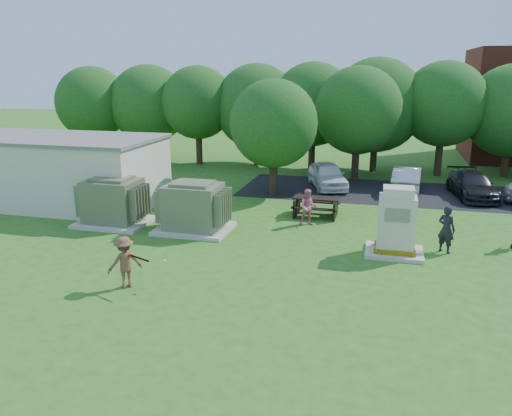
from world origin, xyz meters
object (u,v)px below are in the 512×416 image
(transformer_left, at_px, (113,202))
(picnic_table, at_px, (316,204))
(person_at_picnic, at_px, (308,207))
(person_by_generator, at_px, (446,229))
(car_dark, at_px, (472,185))
(transformer_right, at_px, (194,208))
(generator_cabinet, at_px, (396,225))
(car_silver_a, at_px, (407,179))
(batter, at_px, (125,262))
(car_white, at_px, (328,175))

(transformer_left, distance_m, picnic_table, 9.00)
(person_at_picnic, bearing_deg, transformer_left, 178.88)
(transformer_left, xyz_separation_m, person_by_generator, (13.56, -0.12, -0.08))
(picnic_table, xyz_separation_m, car_dark, (7.43, 5.56, 0.10))
(transformer_right, height_order, person_at_picnic, transformer_right)
(person_by_generator, bearing_deg, transformer_left, 33.47)
(generator_cabinet, relative_size, picnic_table, 1.21)
(car_silver_a, bearing_deg, batter, 64.62)
(car_dark, bearing_deg, car_silver_a, 161.88)
(car_white, height_order, car_silver_a, car_white)
(transformer_right, bearing_deg, picnic_table, 36.40)
(car_silver_a, bearing_deg, transformer_left, 41.66)
(batter, bearing_deg, person_at_picnic, -163.01)
(person_at_picnic, bearing_deg, car_dark, 28.48)
(person_at_picnic, xyz_separation_m, car_dark, (7.56, 7.03, -0.15))
(generator_cabinet, height_order, picnic_table, generator_cabinet)
(person_at_picnic, bearing_deg, picnic_table, 70.49)
(picnic_table, distance_m, car_dark, 9.28)
(transformer_left, height_order, batter, transformer_left)
(transformer_left, xyz_separation_m, car_white, (8.15, 9.28, -0.24))
(generator_cabinet, relative_size, batter, 1.53)
(transformer_left, xyz_separation_m, car_dark, (15.75, 8.96, -0.32))
(transformer_right, distance_m, generator_cabinet, 8.11)
(picnic_table, xyz_separation_m, car_silver_a, (4.15, 6.12, 0.14))
(transformer_right, xyz_separation_m, person_by_generator, (9.86, -0.12, -0.08))
(car_white, bearing_deg, person_by_generator, -78.82)
(car_white, bearing_deg, generator_cabinet, -88.88)
(transformer_left, bearing_deg, car_white, 48.71)
(generator_cabinet, relative_size, car_silver_a, 0.60)
(person_at_picnic, bearing_deg, generator_cabinet, -51.31)
(generator_cabinet, bearing_deg, picnic_table, 129.69)
(person_at_picnic, distance_m, car_silver_a, 8.71)
(batter, distance_m, person_at_picnic, 8.93)
(car_white, bearing_deg, transformer_right, -134.37)
(picnic_table, xyz_separation_m, person_at_picnic, (-0.13, -1.47, 0.25))
(person_by_generator, height_order, car_dark, person_by_generator)
(transformer_right, height_order, generator_cabinet, generator_cabinet)
(person_by_generator, relative_size, car_white, 0.42)
(batter, relative_size, car_silver_a, 0.39)
(person_at_picnic, bearing_deg, batter, -134.32)
(transformer_left, height_order, person_at_picnic, transformer_left)
(transformer_right, height_order, batter, transformer_right)
(transformer_left, bearing_deg, batter, -57.25)
(picnic_table, height_order, batter, batter)
(generator_cabinet, bearing_deg, transformer_left, 176.33)
(transformer_left, height_order, person_by_generator, transformer_left)
(transformer_right, xyz_separation_m, person_at_picnic, (4.49, 1.94, -0.17))
(generator_cabinet, xyz_separation_m, picnic_table, (-3.45, 4.16, -0.54))
(transformer_right, distance_m, car_white, 10.29)
(generator_cabinet, xyz_separation_m, car_silver_a, (0.70, 10.28, -0.41))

